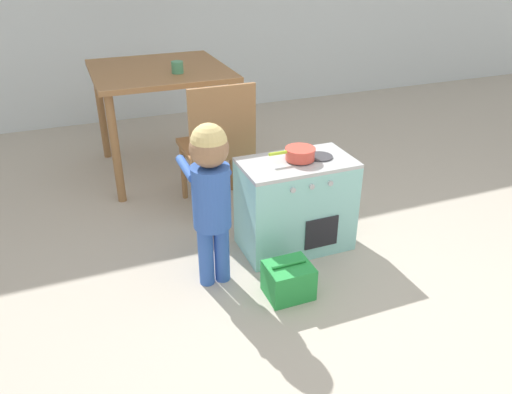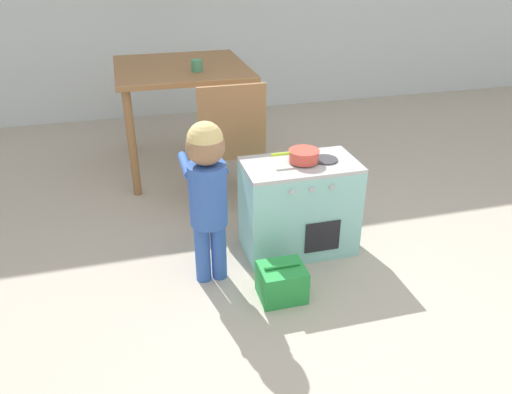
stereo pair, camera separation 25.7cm
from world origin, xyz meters
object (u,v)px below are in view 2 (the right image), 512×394
Objects in this scene: dining_table at (182,81)px; dining_chair_near at (229,143)px; play_kitchen at (299,207)px; child_figure at (207,182)px; toy_basket at (282,282)px; cup_on_table at (197,65)px; toy_pot at (303,155)px.

dining_table is 0.81m from dining_chair_near.
play_kitchen is 0.62m from child_figure.
dining_table is (-0.22, 1.73, 0.58)m from toy_basket.
child_figure is 1.49m from dining_table.
dining_table is at bearing 86.85° from child_figure.
cup_on_table is at bearing 107.53° from play_kitchen.
dining_chair_near is (-0.28, 0.57, -0.12)m from toy_pot.
toy_pot is 1.41m from dining_table.
child_figure is at bearing -93.15° from dining_table.
child_figure is (-0.53, -0.15, 0.29)m from play_kitchen.
dining_chair_near is at bearing 116.48° from toy_pot.
dining_table reaches higher than toy_basket.
toy_pot is 3.29× the size of cup_on_table.
toy_basket is at bearing -38.91° from child_figure.
toy_pot is at bearing 15.82° from child_figure.
toy_pot is 0.30× the size of child_figure.
toy_pot is at bearing -63.52° from dining_chair_near.
play_kitchen is 0.31m from toy_pot.
dining_table is at bearing 103.03° from dining_chair_near.
cup_on_table is (-0.09, 0.57, 0.36)m from dining_chair_near.
dining_table is at bearing 97.38° from toy_basket.
child_figure is 0.77m from dining_chair_near.
dining_table is at bearing 108.52° from play_kitchen.
play_kitchen is 0.49m from toy_basket.
child_figure reaches higher than toy_pot.
cup_on_table reaches higher than play_kitchen.
toy_basket is (0.31, -0.25, -0.47)m from child_figure.
cup_on_table is (-0.37, 1.13, 0.24)m from toy_pot.
dining_chair_near is at bearing -81.08° from cup_on_table.
dining_chair_near is at bearing 70.19° from child_figure.
play_kitchen is at bearing 16.13° from child_figure.
dining_chair_near is (0.18, -0.77, -0.21)m from dining_table.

